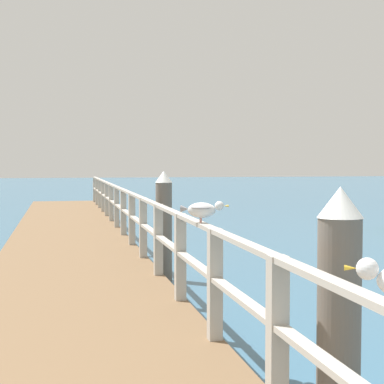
% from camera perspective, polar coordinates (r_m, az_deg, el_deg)
% --- Properties ---
extents(pier_deck, '(2.49, 26.02, 0.44)m').
position_cam_1_polar(pier_deck, '(12.79, -11.18, -5.42)').
color(pier_deck, brown).
rests_on(pier_deck, ground_plane).
extents(pier_railing, '(0.12, 24.54, 1.01)m').
position_cam_1_polar(pier_railing, '(12.77, -5.98, -1.60)').
color(pier_railing, '#B2ADA3').
rests_on(pier_railing, pier_deck).
extents(dock_piling_near, '(0.29, 0.29, 1.88)m').
position_cam_1_polar(dock_piling_near, '(4.15, 13.39, -12.46)').
color(dock_piling_near, '#6B6056').
rests_on(dock_piling_near, ground_plane).
extents(dock_piling_far, '(0.29, 0.29, 1.88)m').
position_cam_1_polar(dock_piling_far, '(10.58, -2.61, -3.09)').
color(dock_piling_far, '#6B6056').
rests_on(dock_piling_far, ground_plane).
extents(seagull_background, '(0.45, 0.25, 0.21)m').
position_cam_1_polar(seagull_background, '(6.03, 0.98, -1.60)').
color(seagull_background, white).
rests_on(seagull_background, pier_railing).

